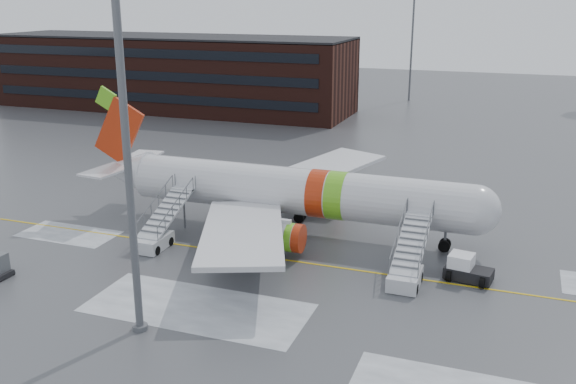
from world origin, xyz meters
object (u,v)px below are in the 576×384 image
at_px(airliner, 285,191).
at_px(pushback_tug, 466,269).
at_px(airstair_fwd, 407,267).
at_px(light_mast_near, 122,83).
at_px(airstair_aft, 158,232).

xyz_separation_m(airliner, pushback_tug, (14.94, -4.87, -2.63)).
xyz_separation_m(airliner, airstair_fwd, (11.21, -6.54, -2.35)).
xyz_separation_m(airliner, light_mast_near, (-2.24, -18.45, 10.90)).
height_order(airliner, pushback_tug, airliner).
height_order(airstair_fwd, pushback_tug, airstair_fwd).
bearing_deg(light_mast_near, airliner, 83.06).
relative_size(airstair_aft, pushback_tug, 2.29).
bearing_deg(airliner, light_mast_near, -96.94).
xyz_separation_m(airliner, airstair_aft, (-8.16, -6.54, -2.35)).
bearing_deg(airstair_aft, pushback_tug, 4.13).
height_order(airstair_aft, light_mast_near, light_mast_near).
xyz_separation_m(airstair_aft, light_mast_near, (5.92, -11.91, 13.25)).
distance_m(airliner, airstair_fwd, 13.19).
distance_m(airliner, pushback_tug, 15.93).
relative_size(airstair_fwd, light_mast_near, 0.28).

